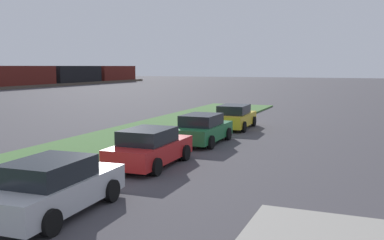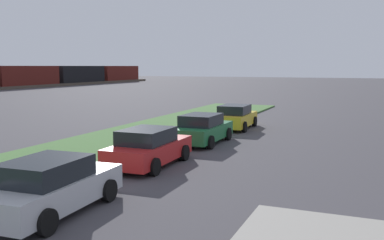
{
  "view_description": "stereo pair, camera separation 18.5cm",
  "coord_description": "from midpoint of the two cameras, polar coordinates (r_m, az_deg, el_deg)",
  "views": [
    {
      "loc": [
        -1.14,
        -5.41,
        3.83
      ],
      "look_at": [
        19.21,
        2.9,
        1.1
      ],
      "focal_mm": 40.64,
      "sensor_mm": 36.0,
      "label": 1
    },
    {
      "loc": [
        -1.07,
        -5.58,
        3.83
      ],
      "look_at": [
        19.21,
        2.9,
        1.1
      ],
      "focal_mm": 40.64,
      "sensor_mm": 36.0,
      "label": 2
    }
  ],
  "objects": [
    {
      "name": "parked_car_green",
      "position": [
        21.64,
        1.61,
        -1.2
      ],
      "size": [
        4.31,
        2.03,
        1.47
      ],
      "rotation": [
        0.0,
        0.0,
        0.0
      ],
      "color": "#1E6B38",
      "rests_on": "ground"
    },
    {
      "name": "parked_car_silver",
      "position": [
        11.98,
        -17.72,
        -8.33
      ],
      "size": [
        4.38,
        2.17,
        1.47
      ],
      "rotation": [
        0.0,
        0.0,
        0.04
      ],
      "color": "#B2B5BA",
      "rests_on": "ground"
    },
    {
      "name": "grass_median",
      "position": [
        16.44,
        -22.87,
        -6.74
      ],
      "size": [
        60.0,
        6.0,
        0.12
      ],
      "primitive_type": "cube",
      "color": "#477238",
      "rests_on": "ground"
    },
    {
      "name": "parked_car_yellow",
      "position": [
        26.88,
        5.88,
        0.38
      ],
      "size": [
        4.36,
        2.13,
        1.47
      ],
      "rotation": [
        0.0,
        0.0,
        0.03
      ],
      "color": "gold",
      "rests_on": "ground"
    },
    {
      "name": "parked_car_red",
      "position": [
        16.83,
        -5.39,
        -3.62
      ],
      "size": [
        4.32,
        2.07,
        1.47
      ],
      "rotation": [
        0.0,
        0.0,
        0.01
      ],
      "color": "red",
      "rests_on": "ground"
    }
  ]
}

